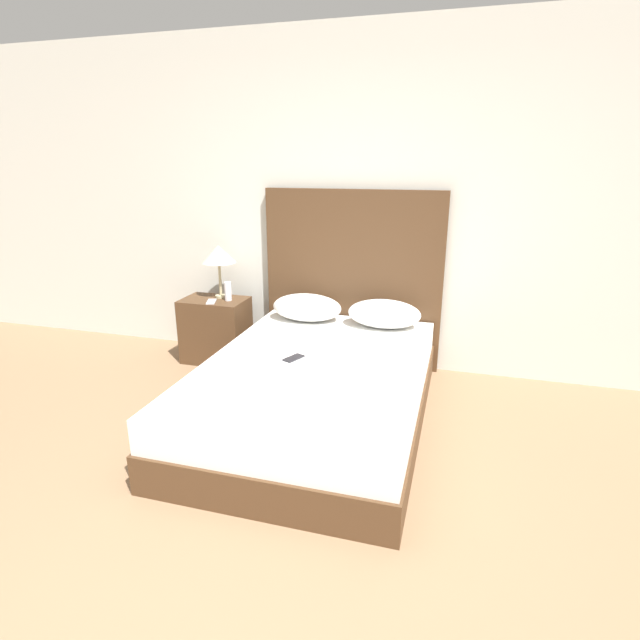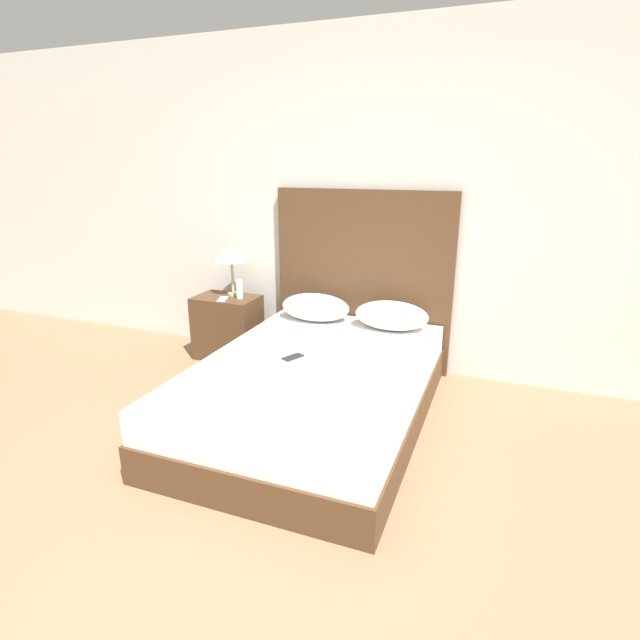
% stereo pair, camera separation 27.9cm
% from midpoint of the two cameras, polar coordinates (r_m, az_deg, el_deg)
% --- Properties ---
extents(ground_plane, '(16.00, 16.00, 0.00)m').
position_cam_midpoint_polar(ground_plane, '(2.28, -15.19, -31.33)').
color(ground_plane, '#8C6B4C').
extents(wall_back, '(10.00, 0.06, 2.70)m').
position_cam_midpoint_polar(wall_back, '(4.14, 3.81, 12.91)').
color(wall_back, silver).
rests_on(wall_back, ground_plane).
extents(bed, '(1.42, 2.10, 0.44)m').
position_cam_midpoint_polar(bed, '(3.39, -2.87, -8.15)').
color(bed, '#4C331E').
rests_on(bed, ground_plane).
extents(headboard, '(1.49, 0.05, 1.48)m').
position_cam_midpoint_polar(headboard, '(4.20, 1.78, 4.58)').
color(headboard, '#4C331E').
rests_on(headboard, ground_plane).
extents(pillow_left, '(0.58, 0.36, 0.22)m').
position_cam_midpoint_polar(pillow_left, '(4.10, -3.45, 1.43)').
color(pillow_left, white).
rests_on(pillow_left, bed).
extents(pillow_right, '(0.58, 0.36, 0.22)m').
position_cam_midpoint_polar(pillow_right, '(3.94, 5.34, 0.70)').
color(pillow_right, white).
rests_on(pillow_right, bed).
extents(phone_on_bed, '(0.12, 0.17, 0.01)m').
position_cam_midpoint_polar(phone_on_bed, '(3.34, -5.43, -4.39)').
color(phone_on_bed, '#232328').
rests_on(phone_on_bed, bed).
extents(nightstand, '(0.55, 0.36, 0.56)m').
position_cam_midpoint_polar(nightstand, '(4.49, -13.56, -1.14)').
color(nightstand, '#4C331E').
rests_on(nightstand, ground_plane).
extents(table_lamp, '(0.29, 0.29, 0.45)m').
position_cam_midpoint_polar(table_lamp, '(4.38, -13.34, 7.23)').
color(table_lamp, tan).
rests_on(table_lamp, nightstand).
extents(phone_on_nightstand, '(0.12, 0.16, 0.01)m').
position_cam_midpoint_polar(phone_on_nightstand, '(4.32, -14.13, 2.04)').
color(phone_on_nightstand, '#B7B7BC').
rests_on(phone_on_nightstand, nightstand).
extents(toiletry_bottle, '(0.06, 0.06, 0.16)m').
position_cam_midpoint_polar(toiletry_bottle, '(4.33, -12.31, 3.21)').
color(toiletry_bottle, silver).
rests_on(toiletry_bottle, nightstand).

